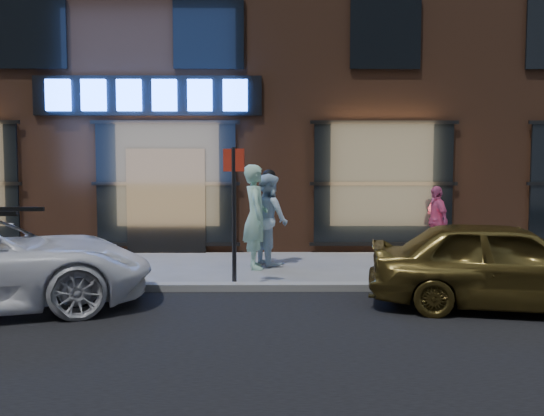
{
  "coord_description": "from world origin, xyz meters",
  "views": [
    {
      "loc": [
        2.36,
        -8.26,
        1.89
      ],
      "look_at": [
        2.42,
        1.6,
        1.2
      ],
      "focal_mm": 35.0,
      "sensor_mm": 36.0,
      "label": 1
    }
  ],
  "objects": [
    {
      "name": "storefront_building",
      "position": [
        -0.0,
        7.99,
        5.15
      ],
      "size": [
        30.2,
        8.28,
        10.3
      ],
      "color": "#54301E",
      "rests_on": "ground"
    },
    {
      "name": "curb",
      "position": [
        0.0,
        0.0,
        0.06
      ],
      "size": [
        60.0,
        0.25,
        0.12
      ],
      "primitive_type": "cube",
      "color": "gray",
      "rests_on": "ground"
    },
    {
      "name": "man_bowtie",
      "position": [
        2.1,
        1.95,
        1.01
      ],
      "size": [
        0.59,
        0.8,
        2.01
      ],
      "primitive_type": "imported",
      "rotation": [
        0.0,
        0.0,
        1.72
      ],
      "color": "#A1D4AF",
      "rests_on": "ground"
    },
    {
      "name": "sign_post",
      "position": [
        1.8,
        0.17,
        1.37
      ],
      "size": [
        0.35,
        0.16,
        2.26
      ],
      "rotation": [
        0.0,
        0.0,
        -0.38
      ],
      "color": "#262628",
      "rests_on": "ground"
    },
    {
      "name": "man_cap",
      "position": [
        2.36,
        2.39,
        0.92
      ],
      "size": [
        1.03,
        1.11,
        1.84
      ],
      "primitive_type": "imported",
      "rotation": [
        0.0,
        0.0,
        2.06
      ],
      "color": "white",
      "rests_on": "ground"
    },
    {
      "name": "ground",
      "position": [
        0.0,
        0.0,
        0.0
      ],
      "size": [
        90.0,
        90.0,
        0.0
      ],
      "primitive_type": "plane",
      "color": "slate",
      "rests_on": "ground"
    },
    {
      "name": "gold_sedan",
      "position": [
        5.57,
        -1.14,
        0.62
      ],
      "size": [
        3.84,
        2.16,
        1.23
      ],
      "primitive_type": "imported",
      "rotation": [
        0.0,
        0.0,
        1.37
      ],
      "color": "brown",
      "rests_on": "ground"
    },
    {
      "name": "passerby",
      "position": [
        6.12,
        3.58,
        0.78
      ],
      "size": [
        0.53,
        0.96,
        1.56
      ],
      "primitive_type": "imported",
      "rotation": [
        0.0,
        0.0,
        -1.4
      ],
      "color": "#C65183",
      "rests_on": "ground"
    }
  ]
}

